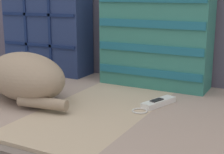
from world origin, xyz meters
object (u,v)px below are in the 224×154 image
at_px(throw_pillow_striped, 155,34).
at_px(game_remote_far, 157,103).
at_px(couch, 77,147).
at_px(sleeping_cat, 23,77).
at_px(throw_pillow_quilted, 47,28).

relative_size(throw_pillow_striped, game_remote_far, 2.22).
xyz_separation_m(couch, sleeping_cat, (-0.13, -0.12, 0.28)).
distance_m(throw_pillow_striped, game_remote_far, 0.32).
relative_size(throw_pillow_quilted, game_remote_far, 2.14).
xyz_separation_m(couch, throw_pillow_quilted, (-0.31, 0.24, 0.40)).
bearing_deg(sleeping_cat, couch, 44.12).
bearing_deg(couch, throw_pillow_quilted, 141.87).
height_order(couch, game_remote_far, game_remote_far).
bearing_deg(game_remote_far, throw_pillow_quilted, 159.28).
height_order(couch, sleeping_cat, sleeping_cat).
distance_m(couch, throw_pillow_striped, 0.51).
distance_m(couch, game_remote_far, 0.37).
bearing_deg(throw_pillow_striped, throw_pillow_quilted, 179.95).
relative_size(couch, throw_pillow_striped, 4.78).
height_order(throw_pillow_quilted, game_remote_far, throw_pillow_quilted).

